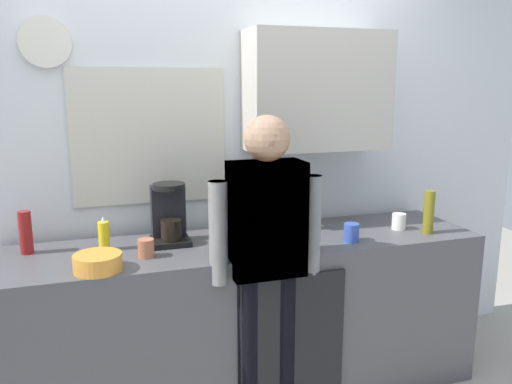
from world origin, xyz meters
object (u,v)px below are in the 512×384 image
at_px(bottle_clear_soda, 284,226).
at_px(cup_terracotta_mug, 146,248).
at_px(bottle_green_wine, 295,205).
at_px(mixing_bowl, 98,262).
at_px(person_guest, 266,249).
at_px(bottle_dark_sauce, 230,225).
at_px(dish_soap, 104,235).
at_px(bottle_amber_beer, 311,205).
at_px(bottle_olive_oil, 429,212).
at_px(person_at_sink, 266,249).
at_px(cup_blue_mug, 351,232).
at_px(bottle_red_vinegar, 26,232).
at_px(cup_white_mug, 399,222).
at_px(coffee_maker, 169,216).

relative_size(bottle_clear_soda, cup_terracotta_mug, 3.04).
relative_size(bottle_green_wine, cup_terracotta_mug, 3.26).
distance_m(bottle_green_wine, mixing_bowl, 1.16).
bearing_deg(person_guest, bottle_dark_sauce, -71.72).
xyz_separation_m(cup_terracotta_mug, dish_soap, (-0.19, 0.18, 0.03)).
xyz_separation_m(bottle_clear_soda, person_guest, (-0.12, -0.07, -0.09)).
height_order(bottle_amber_beer, dish_soap, bottle_amber_beer).
bearing_deg(bottle_olive_oil, bottle_clear_soda, -176.12).
distance_m(bottle_clear_soda, person_at_sink, 0.16).
bearing_deg(cup_blue_mug, person_guest, -166.78).
bearing_deg(mixing_bowl, bottle_clear_soda, -0.92).
bearing_deg(bottle_red_vinegar, bottle_olive_oil, -8.49).
bearing_deg(bottle_olive_oil, dish_soap, 171.78).
xyz_separation_m(bottle_red_vinegar, cup_terracotta_mug, (0.57, -0.24, -0.06)).
relative_size(bottle_olive_oil, cup_white_mug, 2.63).
relative_size(coffee_maker, bottle_clear_soda, 1.18).
height_order(coffee_maker, person_at_sink, person_at_sink).
bearing_deg(person_guest, bottle_olive_oil, -169.89).
xyz_separation_m(bottle_dark_sauce, dish_soap, (-0.66, 0.05, -0.01)).
xyz_separation_m(bottle_clear_soda, bottle_red_vinegar, (-1.24, 0.38, -0.03)).
bearing_deg(coffee_maker, bottle_olive_oil, -11.21).
bearing_deg(cup_terracotta_mug, dish_soap, 137.23).
distance_m(bottle_green_wine, cup_blue_mug, 0.38).
distance_m(bottle_red_vinegar, mixing_bowl, 0.50).
bearing_deg(cup_white_mug, person_guest, -164.67).
height_order(bottle_clear_soda, cup_terracotta_mug, bottle_clear_soda).
xyz_separation_m(bottle_green_wine, person_at_sink, (-0.32, -0.42, -0.10)).
distance_m(bottle_dark_sauce, person_guest, 0.35).
distance_m(bottle_red_vinegar, cup_blue_mug, 1.69).
bearing_deg(bottle_olive_oil, bottle_red_vinegar, 171.51).
distance_m(bottle_amber_beer, cup_terracotta_mug, 1.08).
bearing_deg(bottle_dark_sauce, bottle_clear_soda, -52.27).
bearing_deg(cup_white_mug, cup_blue_mug, -161.79).
xyz_separation_m(coffee_maker, bottle_olive_oil, (1.43, -0.28, -0.02)).
distance_m(cup_blue_mug, dish_soap, 1.31).
relative_size(cup_blue_mug, mixing_bowl, 0.45).
relative_size(bottle_green_wine, dish_soap, 1.67).
xyz_separation_m(bottle_green_wine, bottle_amber_beer, (0.15, 0.11, -0.03)).
relative_size(bottle_red_vinegar, dish_soap, 1.22).
relative_size(dish_soap, person_guest, 0.11).
height_order(bottle_clear_soda, bottle_red_vinegar, bottle_clear_soda).
relative_size(bottle_clear_soda, cup_white_mug, 2.95).
height_order(bottle_red_vinegar, mixing_bowl, bottle_red_vinegar).
bearing_deg(bottle_amber_beer, coffee_maker, -172.33).
bearing_deg(bottle_dark_sauce, mixing_bowl, -160.10).
bearing_deg(cup_blue_mug, mixing_bowl, -178.11).
relative_size(bottle_red_vinegar, cup_white_mug, 2.32).
relative_size(coffee_maker, cup_white_mug, 3.47).
relative_size(bottle_olive_oil, person_guest, 0.16).
distance_m(bottle_clear_soda, dish_soap, 0.92).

